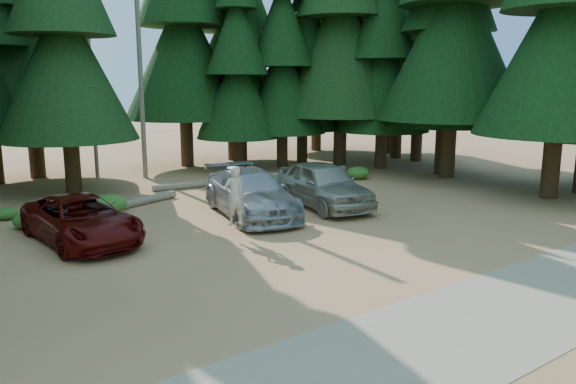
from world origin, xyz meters
name	(u,v)px	position (x,y,z in m)	size (l,w,h in m)	color
ground	(305,246)	(0.00, 0.00, 0.00)	(160.00, 160.00, 0.00)	#A17144
gravel_strip	(493,317)	(0.00, -6.50, 0.01)	(26.00, 3.50, 0.01)	tan
forest_belt_north	(127,178)	(0.00, 15.00, 0.00)	(36.00, 7.00, 22.00)	black
forest_belt_east	(493,177)	(15.50, 4.00, 0.00)	(6.00, 22.00, 22.00)	black
snag_front	(140,59)	(0.80, 14.50, 6.00)	(0.24, 0.24, 12.00)	#736C5C
snag_back	(91,79)	(-1.20, 16.00, 5.00)	(0.20, 0.20, 10.00)	#736C5C
red_pickup	(81,220)	(-5.35, 4.43, 0.72)	(2.38, 5.16, 1.43)	#5A0A07
silver_minivan_center	(251,193)	(0.79, 4.34, 0.84)	(2.35, 5.79, 1.68)	#A6A8AE
silver_minivan_right	(324,184)	(3.90, 3.85, 0.90)	(2.14, 5.31, 1.81)	#ADA79A
frisbee_player	(234,195)	(-1.31, 1.95, 1.41)	(0.73, 0.51, 1.87)	beige
log_left	(132,203)	(-2.29, 8.25, 0.16)	(0.32, 0.32, 4.52)	#736C5C
log_mid	(190,185)	(1.34, 10.50, 0.15)	(0.29, 0.29, 3.52)	#736C5C
log_right	(301,173)	(7.53, 10.03, 0.18)	(0.36, 0.36, 5.65)	#736C5C
shrub_far_left	(28,220)	(-6.34, 7.21, 0.28)	(1.02, 1.02, 0.56)	#23661E
shrub_left	(6,214)	(-6.71, 9.00, 0.21)	(0.77, 0.77, 0.42)	#23661E
shrub_center_left	(109,204)	(-3.40, 7.72, 0.37)	(1.33, 1.33, 0.73)	#23661E
shrub_center_right	(235,179)	(3.49, 10.00, 0.29)	(1.06, 1.06, 0.58)	#23661E
shrub_right	(267,181)	(4.33, 8.54, 0.31)	(1.13, 1.13, 0.62)	#23661E
shrub_far_right	(283,184)	(4.62, 7.64, 0.28)	(1.02, 1.02, 0.56)	#23661E
shrub_edge_east	(358,173)	(9.44, 7.76, 0.32)	(1.15, 1.15, 0.63)	#23661E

